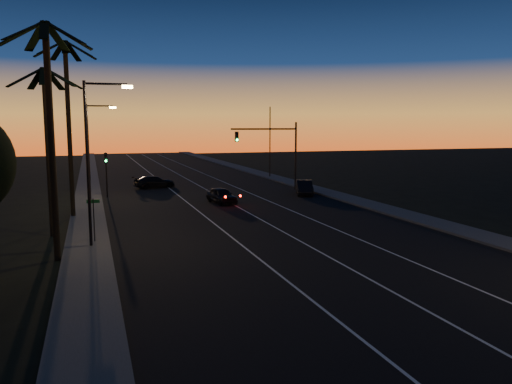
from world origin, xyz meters
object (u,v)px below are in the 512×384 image
object	(u,v)px
signal_mast	(275,144)
right_car	(304,188)
lead_car	(222,195)
cross_car	(155,182)

from	to	relation	value
signal_mast	right_car	xyz separation A→B (m)	(1.54, -4.16, -4.08)
signal_mast	lead_car	xyz separation A→B (m)	(-7.39, -6.77, -4.10)
lead_car	cross_car	distance (m)	13.21
right_car	cross_car	world-z (taller)	right_car
lead_car	cross_car	bearing A→B (deg)	108.42
signal_mast	cross_car	bearing A→B (deg)	153.52
lead_car	signal_mast	bearing A→B (deg)	42.52
lead_car	cross_car	world-z (taller)	lead_car
signal_mast	cross_car	xyz separation A→B (m)	(-11.56, 5.76, -4.13)
cross_car	lead_car	bearing A→B (deg)	-71.58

